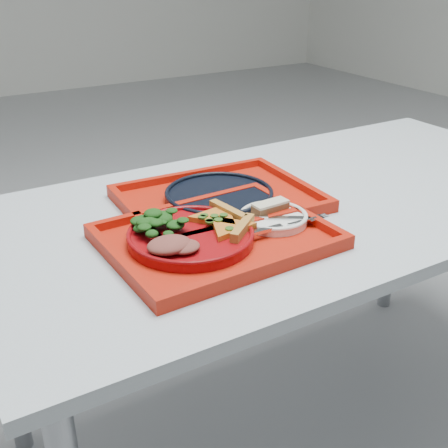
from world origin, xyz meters
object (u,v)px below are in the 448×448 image
Objects in this scene: tray_main at (216,240)px; dinner_plate at (191,238)px; tray_far at (219,202)px; dessert_bar at (270,207)px; navy_plate at (219,196)px.

dinner_plate is (-0.05, 0.01, 0.02)m from tray_main.
dinner_plate reaches higher than tray_far.
tray_main is 0.16m from dessert_bar.
navy_plate is 0.16m from dessert_bar.
dinner_plate is at bearing -134.96° from navy_plate.
dessert_bar reaches higher than navy_plate.
navy_plate is 3.06× the size of dessert_bar.
tray_far is at bearing -90.00° from navy_plate.
tray_main is 1.00× the size of tray_far.
navy_plate is at bearing 104.82° from dessert_bar.
dessert_bar is (0.05, -0.15, 0.02)m from navy_plate.
tray_far is 1.73× the size of navy_plate.
tray_main is at bearing -121.81° from navy_plate.
dinner_plate is at bearing -132.38° from tray_far.
tray_far is (0.11, 0.17, 0.00)m from tray_main.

